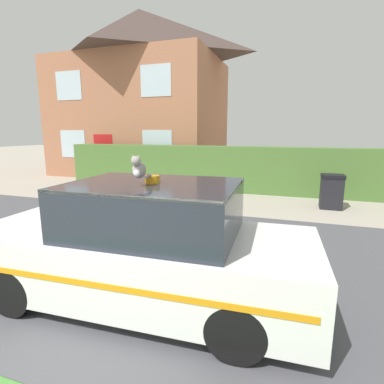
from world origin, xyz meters
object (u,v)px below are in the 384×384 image
at_px(house_left, 141,93).
at_px(wheelie_bin, 331,191).
at_px(police_car, 143,248).
at_px(cat, 139,169).

xyz_separation_m(house_left, wheelie_bin, (9.04, -5.53, -3.75)).
relative_size(police_car, wheelie_bin, 4.41).
relative_size(police_car, house_left, 0.52).
bearing_deg(police_car, wheelie_bin, -117.38).
relative_size(house_left, wheelie_bin, 8.52).
bearing_deg(house_left, cat, -62.26).
xyz_separation_m(police_car, wheelie_bin, (2.86, 6.19, -0.24)).
distance_m(house_left, wheelie_bin, 11.24).
distance_m(police_car, wheelie_bin, 6.82).
relative_size(cat, house_left, 0.04).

